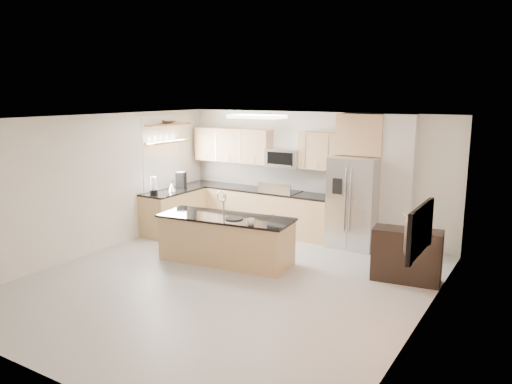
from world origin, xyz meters
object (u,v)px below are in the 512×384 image
Objects in this scene: credenza at (407,255)px; coffee_maker at (181,180)px; blender at (154,187)px; cup at (251,222)px; television at (411,229)px; platter at (234,218)px; flower_vase at (414,212)px; refrigerator at (355,202)px; island at (226,239)px; microwave at (284,158)px; kettle at (172,187)px; bowl at (170,121)px; range at (281,212)px.

coffee_maker reaches higher than credenza.
blender is at bearing -88.71° from coffee_maker.
television reaches higher than cup.
flower_vase reaches higher than platter.
blender is (-3.73, -1.61, 0.19)m from refrigerator.
island is 7.02× the size of coffee_maker.
flower_vase is at bearing 12.52° from television.
cup is 0.50m from platter.
platter is (0.26, -2.30, -0.79)m from microwave.
bowl is (-0.23, 0.25, 1.37)m from kettle.
blender is 1.72× the size of kettle.
bowl is at bearing 103.06° from blender.
microwave reaches higher than cup.
coffee_maker is at bearing -169.15° from refrigerator.
blender is at bearing 175.38° from credenza.
refrigerator is 3.85m from kettle.
television reaches higher than island.
credenza is at bearing 7.05° from island.
range is at bearing 21.85° from bowl.
flower_vase is (5.16, -0.29, 0.14)m from kettle.
television reaches higher than platter.
blender is at bearing -139.36° from microwave.
flower_vase is at bearing 20.93° from cup.
cup is at bearing -22.32° from platter.
range is at bearing 106.89° from cup.
microwave is 2.45m from platter.
bowl is at bearing 153.04° from platter.
flower_vase is at bearing 14.36° from platter.
microwave reaches higher than television.
kettle is 0.58× the size of bowl.
microwave is at bearing 24.52° from bowl.
television reaches higher than credenza.
television is (3.51, -3.12, 0.88)m from range.
television is at bearing -82.90° from credenza.
island is (0.03, -2.23, -1.21)m from microwave.
range is 1.50× the size of microwave.
flower_vase is (3.14, -1.57, -0.47)m from microwave.
television is (1.85, -3.07, 0.46)m from refrigerator.
blender reaches higher than range.
blender is at bearing -156.68° from refrigerator.
coffee_maker reaches higher than island.
cup reaches higher than platter.
cup is (0.68, -0.26, 0.47)m from island.
bowl is at bearing 167.12° from credenza.
island is 11.30× the size of kettle.
island is 0.87m from cup.
flower_vase reaches higher than blender.
bowl is 5.55m from flower_vase.
platter is at bearing -83.20° from range.
island is 2.60m from coffee_maker.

